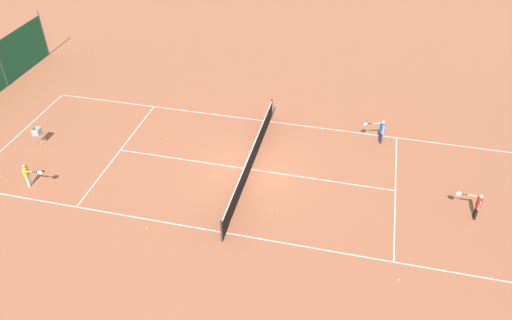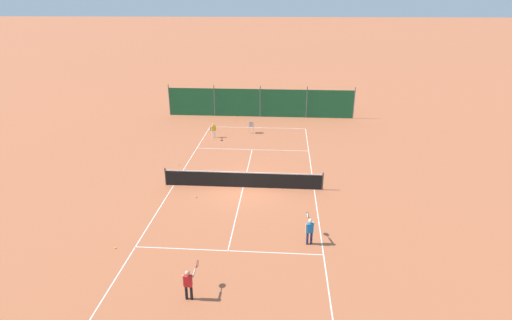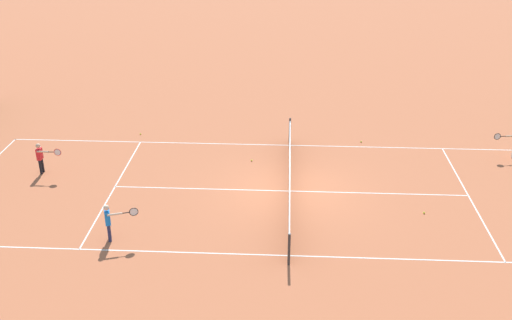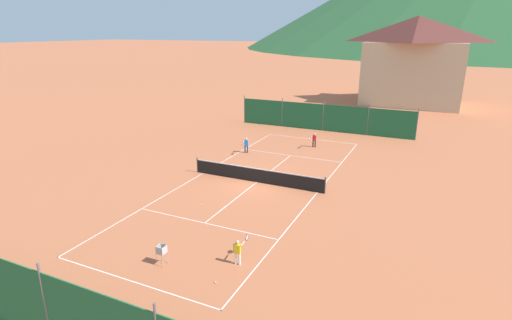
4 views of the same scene
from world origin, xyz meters
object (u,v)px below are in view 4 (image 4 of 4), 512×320
tennis_ball_by_net_left (215,282)px  tennis_ball_alley_left (162,263)px  alpine_chalet (414,59)px  player_far_service (238,250)px  ball_hopper (161,251)px  tennis_net (257,175)px  player_near_baseline (246,144)px  tennis_ball_far_corner (353,163)px  player_far_baseline (314,139)px  tennis_ball_near_corner (201,204)px  tennis_ball_service_box (310,213)px  tennis_ball_mid_court (300,180)px

tennis_ball_by_net_left → tennis_ball_alley_left: same height
alpine_chalet → tennis_ball_alley_left: bearing=-97.7°
player_far_service → ball_hopper: bearing=-154.0°
tennis_net → player_far_service: (3.30, -9.00, 0.17)m
player_near_baseline → tennis_ball_by_net_left: player_near_baseline is taller
tennis_ball_far_corner → ball_hopper: (-4.52, -17.00, 0.63)m
tennis_ball_by_net_left → ball_hopper: 2.77m
player_far_baseline → tennis_ball_by_net_left: (2.13, -20.04, -0.68)m
tennis_net → tennis_ball_near_corner: (-1.36, -4.56, -0.47)m
tennis_ball_service_box → alpine_chalet: (1.86, 37.97, 5.79)m
tennis_ball_service_box → tennis_ball_mid_court: bearing=114.9°
player_near_baseline → ball_hopper: (3.92, -15.97, -0.07)m
tennis_ball_by_net_left → tennis_ball_service_box: (1.49, 7.53, 0.00)m
tennis_ball_alley_left → tennis_ball_mid_court: (2.12, 11.86, 0.00)m
tennis_ball_by_net_left → tennis_ball_mid_court: same height
tennis_ball_by_net_left → tennis_ball_far_corner: (1.82, 17.19, 0.00)m
tennis_net → ball_hopper: tennis_net is taller
tennis_net → tennis_ball_far_corner: tennis_net is taller
tennis_ball_far_corner → ball_hopper: bearing=-104.9°
tennis_ball_by_net_left → tennis_ball_alley_left: bearing=174.7°
player_far_service → alpine_chalet: (3.14, 43.90, 5.15)m
player_far_baseline → tennis_ball_service_box: (3.61, -12.51, -0.68)m
tennis_ball_near_corner → tennis_ball_mid_court: 7.17m
tennis_ball_service_box → player_far_service: bearing=-102.2°
tennis_ball_far_corner → tennis_ball_near_corner: bearing=-119.4°
player_far_baseline → tennis_ball_alley_left: (-0.63, -19.79, -0.68)m
alpine_chalet → tennis_ball_mid_court: bearing=-96.8°
tennis_ball_far_corner → ball_hopper: ball_hopper is taller
tennis_net → tennis_ball_by_net_left: tennis_net is taller
player_near_baseline → tennis_ball_near_corner: 10.37m
tennis_ball_alley_left → tennis_ball_far_corner: (4.58, 16.93, 0.00)m
player_far_service → tennis_ball_near_corner: (-4.66, 4.44, -0.64)m
tennis_ball_by_net_left → tennis_ball_alley_left: size_ratio=1.00×
player_near_baseline → tennis_ball_alley_left: bearing=-76.4°
player_far_baseline → ball_hopper: (-0.57, -19.85, -0.06)m
player_near_baseline → alpine_chalet: bearing=71.3°
player_far_baseline → tennis_ball_alley_left: bearing=-91.8°
tennis_ball_by_net_left → tennis_ball_near_corner: bearing=126.4°
tennis_ball_mid_court → alpine_chalet: bearing=83.2°
ball_hopper → tennis_ball_service_box: bearing=60.3°
tennis_net → tennis_ball_mid_court: size_ratio=139.09×
player_far_service → tennis_ball_by_net_left: bearing=-97.4°
player_near_baseline → tennis_ball_by_net_left: 17.47m
tennis_net → tennis_ball_service_box: 5.53m
tennis_ball_alley_left → tennis_ball_far_corner: same height
tennis_net → alpine_chalet: (6.44, 34.90, 5.32)m
tennis_net → tennis_ball_by_net_left: 11.05m
tennis_net → tennis_ball_mid_court: 2.92m
player_far_service → ball_hopper: player_far_service is taller
player_far_service → tennis_net: bearing=110.1°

